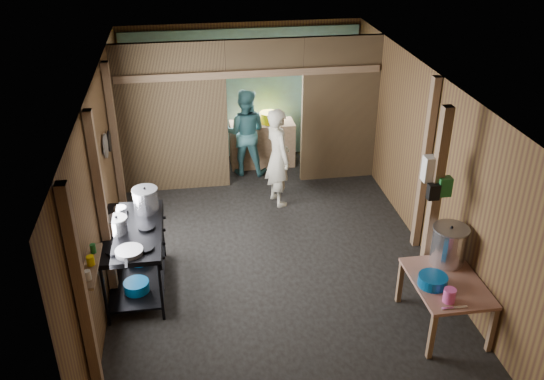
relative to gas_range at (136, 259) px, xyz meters
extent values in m
cube|color=#282727|center=(1.88, 0.65, -0.46)|extent=(4.50, 7.00, 0.00)
cube|color=#4A453E|center=(1.88, 0.65, 2.14)|extent=(4.50, 7.00, 0.00)
cube|color=brown|center=(1.88, 4.15, 0.84)|extent=(4.50, 0.00, 2.60)
cube|color=brown|center=(1.88, -2.85, 0.84)|extent=(4.50, 0.00, 2.60)
cube|color=brown|center=(-0.37, 0.65, 0.84)|extent=(0.00, 7.00, 2.60)
cube|color=brown|center=(4.13, 0.65, 0.84)|extent=(0.00, 7.00, 2.60)
cube|color=brown|center=(0.55, 2.85, 0.84)|extent=(1.85, 0.10, 2.60)
cube|color=brown|center=(3.46, 2.85, 0.84)|extent=(1.35, 0.10, 2.60)
cube|color=brown|center=(2.13, 2.85, 1.84)|extent=(1.30, 0.10, 0.60)
cube|color=#71B8BA|center=(1.88, 4.09, 0.79)|extent=(4.40, 0.06, 2.50)
cube|color=#987655|center=(2.18, 3.60, -0.03)|extent=(1.20, 0.50, 0.85)
cylinder|color=white|center=(2.13, 4.05, 1.44)|extent=(0.20, 0.03, 0.20)
cube|color=#987655|center=(-0.30, -1.95, 0.84)|extent=(0.10, 0.12, 2.60)
cube|color=#987655|center=(-0.30, -0.15, 0.84)|extent=(0.10, 0.12, 2.60)
cube|color=#987655|center=(-0.30, 1.85, 0.84)|extent=(0.10, 0.12, 2.60)
cube|color=#987655|center=(4.06, 0.45, 0.84)|extent=(0.10, 0.12, 2.60)
cube|color=#987655|center=(3.73, -0.65, 0.84)|extent=(0.12, 0.12, 2.60)
cube|color=#987655|center=(1.88, 2.80, 1.59)|extent=(4.40, 0.12, 0.12)
cylinder|color=gray|center=(-0.33, 1.05, 1.19)|extent=(0.03, 0.34, 0.34)
cylinder|color=black|center=(-0.33, 1.45, 1.09)|extent=(0.03, 0.30, 0.30)
cube|color=#987655|center=(-0.27, -1.45, 0.94)|extent=(0.14, 0.80, 0.03)
cylinder|color=white|center=(-0.27, -1.70, 1.01)|extent=(0.07, 0.07, 0.10)
cylinder|color=#EECB02|center=(-0.27, -1.45, 1.01)|extent=(0.08, 0.08, 0.10)
cylinder|color=#1C6B2C|center=(-0.27, -1.23, 1.01)|extent=(0.06, 0.06, 0.10)
cube|color=white|center=(3.68, -0.57, 1.32)|extent=(0.22, 0.15, 0.32)
cube|color=#1C6B2C|center=(3.80, -0.71, 1.14)|extent=(0.16, 0.12, 0.24)
cube|color=black|center=(3.66, -0.73, 1.09)|extent=(0.14, 0.10, 0.20)
cylinder|color=silver|center=(-0.17, 0.42, 0.51)|extent=(0.17, 0.17, 0.10)
cylinder|color=#095191|center=(0.00, -0.30, -0.21)|extent=(0.33, 0.33, 0.13)
cylinder|color=#095191|center=(0.00, 0.35, -0.22)|extent=(0.31, 0.31, 0.12)
cylinder|color=#095191|center=(3.50, -1.37, 0.26)|extent=(0.44, 0.44, 0.13)
cylinder|color=#F056B2|center=(3.56, -1.69, 0.28)|extent=(0.16, 0.16, 0.17)
cube|color=silver|center=(3.58, -1.80, 0.21)|extent=(0.30, 0.04, 0.01)
cylinder|color=#EECB02|center=(2.32, 3.60, 0.49)|extent=(0.36, 0.36, 0.20)
cylinder|color=#B32B29|center=(1.92, 3.60, 0.46)|extent=(0.11, 0.11, 0.13)
imported|color=beige|center=(2.23, 2.06, 0.38)|extent=(0.55, 0.70, 1.68)
imported|color=teal|center=(1.83, 3.28, 0.35)|extent=(0.91, 0.78, 1.62)
camera|label=1|loc=(0.79, -6.54, 4.39)|focal=38.52mm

